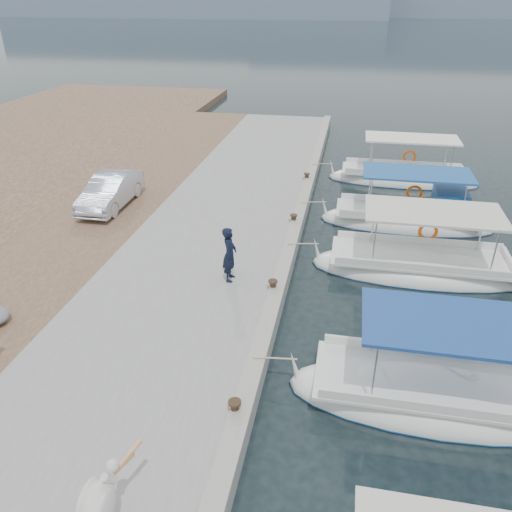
% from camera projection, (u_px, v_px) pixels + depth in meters
% --- Properties ---
extents(ground, '(400.00, 400.00, 0.00)m').
position_uv_depth(ground, '(276.00, 335.00, 13.73)').
color(ground, black).
rests_on(ground, ground).
extents(concrete_quay, '(6.00, 40.00, 0.50)m').
position_uv_depth(concrete_quay, '(217.00, 239.00, 18.45)').
color(concrete_quay, gray).
rests_on(concrete_quay, ground).
extents(quay_curb, '(0.44, 40.00, 0.12)m').
position_uv_depth(quay_curb, '(292.00, 238.00, 17.84)').
color(quay_curb, gray).
rests_on(quay_curb, concrete_quay).
extents(cobblestone_strip, '(4.00, 40.00, 0.50)m').
position_uv_depth(cobblestone_strip, '(92.00, 229.00, 19.29)').
color(cobblestone_strip, brown).
rests_on(cobblestone_strip, ground).
extents(fishing_caique_b, '(6.78, 2.41, 2.83)m').
position_uv_depth(fishing_caique_b, '(435.00, 398.00, 11.44)').
color(fishing_caique_b, white).
rests_on(fishing_caique_b, ground).
extents(fishing_caique_c, '(7.15, 2.49, 2.83)m').
position_uv_depth(fishing_caique_c, '(418.00, 269.00, 16.76)').
color(fishing_caique_c, white).
rests_on(fishing_caique_c, ground).
extents(fishing_caique_d, '(6.85, 2.26, 2.83)m').
position_uv_depth(fishing_caique_d, '(409.00, 221.00, 20.11)').
color(fishing_caique_d, white).
rests_on(fishing_caique_d, ground).
extents(fishing_caique_e, '(7.27, 2.20, 2.83)m').
position_uv_depth(fishing_caique_e, '(402.00, 180.00, 24.70)').
color(fishing_caique_e, white).
rests_on(fishing_caique_e, ground).
extents(mooring_bollards, '(0.28, 20.28, 0.33)m').
position_uv_depth(mooring_bollards, '(273.00, 284.00, 14.77)').
color(mooring_bollards, black).
rests_on(mooring_bollards, concrete_quay).
extents(pelican, '(0.82, 1.48, 1.15)m').
position_uv_depth(pelican, '(99.00, 501.00, 8.05)').
color(pelican, tan).
rests_on(pelican, concrete_quay).
extents(fisherman, '(0.45, 0.66, 1.74)m').
position_uv_depth(fisherman, '(230.00, 254.00, 15.01)').
color(fisherman, black).
rests_on(fisherman, concrete_quay).
extents(parked_car, '(1.41, 3.95, 1.30)m').
position_uv_depth(parked_car, '(110.00, 191.00, 20.39)').
color(parked_car, silver).
rests_on(parked_car, cobblestone_strip).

